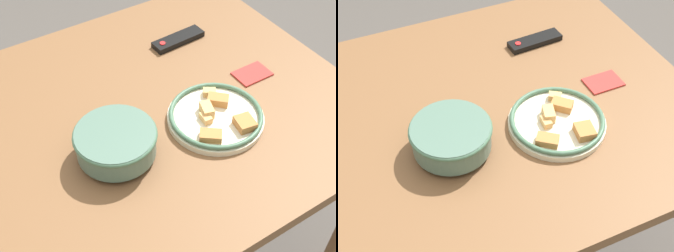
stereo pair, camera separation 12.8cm
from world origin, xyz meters
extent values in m
plane|color=#4C4742|center=(0.00, 0.00, 0.00)|extent=(8.00, 8.00, 0.00)
cube|color=brown|center=(0.00, 0.00, 0.75)|extent=(1.20, 1.04, 0.04)
cylinder|color=brown|center=(0.53, 0.45, 0.37)|extent=(0.06, 0.06, 0.73)
cylinder|color=#4C6B5B|center=(-0.18, -0.11, 0.78)|extent=(0.10, 0.10, 0.02)
cylinder|color=#4C6B5B|center=(-0.18, -0.11, 0.82)|extent=(0.21, 0.21, 0.07)
cylinder|color=#B75B23|center=(-0.18, -0.11, 0.82)|extent=(0.19, 0.19, 0.06)
torus|color=#42664C|center=(-0.18, -0.11, 0.85)|extent=(0.22, 0.22, 0.01)
cylinder|color=beige|center=(0.12, -0.15, 0.78)|extent=(0.28, 0.28, 0.02)
torus|color=#42664C|center=(0.12, -0.15, 0.80)|extent=(0.27, 0.27, 0.01)
cube|color=tan|center=(0.16, -0.06, 0.80)|extent=(0.05, 0.04, 0.02)
cube|color=tan|center=(0.10, -0.13, 0.80)|extent=(0.05, 0.06, 0.03)
cube|color=#B2753D|center=(0.16, -0.11, 0.80)|extent=(0.07, 0.07, 0.02)
cube|color=#B2753D|center=(0.16, -0.22, 0.80)|extent=(0.06, 0.07, 0.03)
cube|color=#B2753D|center=(0.05, -0.21, 0.80)|extent=(0.07, 0.07, 0.02)
cube|color=tan|center=(0.08, -0.15, 0.80)|extent=(0.03, 0.04, 0.02)
cube|color=black|center=(0.24, 0.23, 0.78)|extent=(0.19, 0.07, 0.02)
cylinder|color=red|center=(0.17, 0.23, 0.79)|extent=(0.02, 0.02, 0.00)
cube|color=#B2332D|center=(0.34, -0.04, 0.77)|extent=(0.11, 0.08, 0.01)
camera|label=1|loc=(-0.51, -0.88, 1.73)|focal=50.00mm
camera|label=2|loc=(-0.40, -0.94, 1.73)|focal=50.00mm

